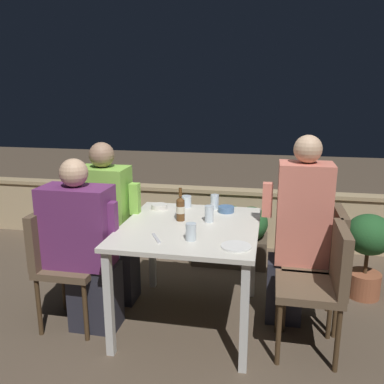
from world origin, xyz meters
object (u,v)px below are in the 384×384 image
object	(u,v)px
person_purple_stripe	(84,246)
chair_right_far	(323,254)
chair_left_near	(59,255)
chair_left_far	(88,235)
beer_bottle	(180,208)
person_green_blouse	(109,223)
person_coral_top	(298,231)
chair_right_near	(323,277)
potted_plant	(368,247)

from	to	relation	value
person_purple_stripe	chair_right_far	xyz separation A→B (m)	(1.64, 0.37, -0.08)
person_purple_stripe	chair_left_near	bearing A→B (deg)	180.00
chair_left_far	beer_bottle	world-z (taller)	beer_bottle
person_green_blouse	person_coral_top	world-z (taller)	person_coral_top
chair_right_near	beer_bottle	xyz separation A→B (m)	(-0.97, 0.29, 0.30)
chair_right_far	potted_plant	size ratio (longest dim) A/B	1.22
person_coral_top	beer_bottle	world-z (taller)	person_coral_top
chair_left_near	person_coral_top	world-z (taller)	person_coral_top
person_purple_stripe	beer_bottle	bearing A→B (deg)	24.96
person_green_blouse	beer_bottle	xyz separation A→B (m)	(0.60, -0.11, 0.19)
chair_left_far	person_coral_top	size ratio (longest dim) A/B	0.63
chair_left_near	potted_plant	bearing A→B (deg)	20.60
chair_left_far	chair_right_far	bearing A→B (deg)	-1.17
chair_right_far	chair_left_near	bearing A→B (deg)	-168.64
chair_left_far	chair_right_near	bearing A→B (deg)	-13.06
chair_left_far	beer_bottle	size ratio (longest dim) A/B	3.57
potted_plant	chair_right_near	bearing A→B (deg)	-117.76
chair_left_near	potted_plant	size ratio (longest dim) A/B	1.22
chair_left_near	person_purple_stripe	bearing A→B (deg)	-0.00
person_green_blouse	beer_bottle	size ratio (longest dim) A/B	5.32
chair_right_near	person_coral_top	xyz separation A→B (m)	(-0.15, 0.37, 0.16)
person_purple_stripe	chair_left_far	world-z (taller)	person_purple_stripe
person_purple_stripe	person_green_blouse	world-z (taller)	person_green_blouse
person_purple_stripe	beer_bottle	size ratio (longest dim) A/B	5.09
person_green_blouse	beer_bottle	distance (m)	0.64
chair_left_far	beer_bottle	distance (m)	0.85
beer_bottle	chair_right_far	bearing A→B (deg)	4.38
beer_bottle	person_green_blouse	bearing A→B (deg)	169.15
potted_plant	person_purple_stripe	bearing A→B (deg)	-157.66
chair_left_far	beer_bottle	bearing A→B (deg)	-8.28
chair_left_near	chair_left_far	bearing A→B (deg)	86.25
chair_left_far	chair_right_far	world-z (taller)	same
beer_bottle	potted_plant	xyz separation A→B (m)	(1.42, 0.55, -0.40)
person_coral_top	chair_right_near	bearing A→B (deg)	-68.61
chair_left_far	potted_plant	world-z (taller)	chair_left_far
person_green_blouse	chair_right_near	world-z (taller)	person_green_blouse
chair_right_far	beer_bottle	size ratio (longest dim) A/B	3.57
beer_bottle	potted_plant	world-z (taller)	beer_bottle
chair_left_near	chair_right_near	bearing A→B (deg)	-0.15
chair_left_far	chair_right_near	world-z (taller)	same
chair_left_far	person_purple_stripe	bearing A→B (deg)	-67.81
chair_right_near	chair_left_near	bearing A→B (deg)	179.85
chair_right_near	beer_bottle	distance (m)	1.06
person_green_blouse	potted_plant	distance (m)	2.07
chair_left_far	person_green_blouse	size ratio (longest dim) A/B	0.67
chair_right_near	chair_right_far	distance (m)	0.37
chair_left_far	chair_right_near	size ratio (longest dim) A/B	1.00
chair_right_near	person_coral_top	bearing A→B (deg)	111.39
person_purple_stripe	chair_right_far	world-z (taller)	person_purple_stripe
person_purple_stripe	chair_left_far	xyz separation A→B (m)	(-0.16, 0.40, -0.08)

